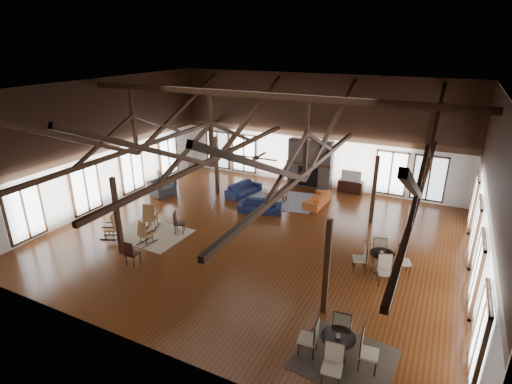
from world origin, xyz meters
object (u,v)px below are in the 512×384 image
at_px(sofa_navy_left, 244,189).
at_px(sofa_orange, 317,199).
at_px(cafe_table_far, 382,259).
at_px(cafe_table_near, 338,344).
at_px(sofa_navy_front, 260,206).
at_px(tv_console, 350,186).
at_px(armchair, 162,188).
at_px(coffee_table, 276,194).

bearing_deg(sofa_navy_left, sofa_orange, -71.28).
bearing_deg(cafe_table_far, cafe_table_near, -93.03).
distance_m(sofa_navy_left, sofa_orange, 3.90).
bearing_deg(sofa_navy_front, sofa_navy_left, 118.81).
bearing_deg(sofa_navy_left, cafe_table_far, -106.75).
height_order(cafe_table_near, cafe_table_far, cafe_table_near).
height_order(sofa_navy_front, tv_console, tv_console).
relative_size(armchair, tv_console, 0.95).
bearing_deg(cafe_table_far, tv_console, 111.55).
bearing_deg(tv_console, sofa_orange, -113.41).
xyz_separation_m(sofa_orange, coffee_table, (-2.01, -0.40, 0.08)).
distance_m(cafe_table_near, tv_console, 12.28).
relative_size(sofa_orange, cafe_table_far, 0.99).
xyz_separation_m(sofa_navy_left, cafe_table_near, (7.54, -9.18, 0.22)).
xyz_separation_m(sofa_navy_left, armchair, (-3.78, -1.95, 0.09)).
xyz_separation_m(sofa_navy_front, cafe_table_near, (5.80, -7.49, 0.23)).
height_order(sofa_navy_left, coffee_table, sofa_navy_left).
bearing_deg(sofa_navy_front, tv_console, 37.53).
relative_size(sofa_navy_front, sofa_navy_left, 0.97).
relative_size(sofa_navy_left, coffee_table, 1.84).
distance_m(sofa_orange, coffee_table, 2.05).
relative_size(cafe_table_near, tv_console, 1.61).
distance_m(coffee_table, cafe_table_near, 10.79).
bearing_deg(cafe_table_far, sofa_navy_left, 150.33).
bearing_deg(armchair, tv_console, -45.54).
height_order(sofa_navy_front, coffee_table, sofa_navy_front).
xyz_separation_m(sofa_orange, cafe_table_near, (3.66, -9.57, 0.24)).
bearing_deg(sofa_navy_front, cafe_table_near, -69.46).
xyz_separation_m(armchair, tv_console, (8.70, 4.76, -0.07)).
xyz_separation_m(sofa_orange, armchair, (-7.66, -2.34, 0.10)).
distance_m(armchair, tv_console, 9.92).
bearing_deg(coffee_table, sofa_navy_left, -177.73).
distance_m(sofa_navy_front, sofa_orange, 2.98).
xyz_separation_m(cafe_table_far, tv_console, (-2.86, 7.25, -0.20)).
bearing_deg(cafe_table_far, sofa_orange, 128.99).
bearing_deg(cafe_table_near, coffee_table, 121.73).
relative_size(sofa_navy_left, sofa_orange, 1.05).
relative_size(armchair, cafe_table_far, 0.60).
relative_size(coffee_table, cafe_table_near, 0.55).
relative_size(sofa_navy_front, sofa_orange, 1.01).
height_order(sofa_navy_front, cafe_table_near, cafe_table_near).
distance_m(sofa_navy_left, armchair, 4.25).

